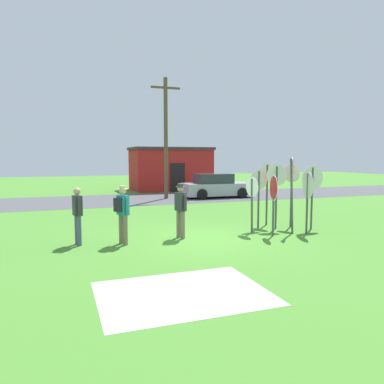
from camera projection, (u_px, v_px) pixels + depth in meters
The scene contains 18 objects.
ground_plane at pixel (200, 239), 11.60m from camera, with size 80.00×80.00×0.00m, color #47842D.
street_asphalt at pixel (132, 199), 22.23m from camera, with size 60.00×6.40×0.01m, color #4C4C51.
concrete_path at pixel (183, 293), 6.98m from camera, with size 3.20×2.40×0.01m, color #ADAAA3.
building_background at pixel (170, 169), 28.51m from camera, with size 6.02×3.90×3.28m.
utility_pole at pixel (166, 136), 22.32m from camera, with size 1.80×0.24×7.31m.
parked_car_on_street at pixel (216, 187), 23.27m from camera, with size 4.36×2.13×1.51m.
stop_sign_rear_right at pixel (267, 183), 13.79m from camera, with size 0.30×0.68×2.34m.
stop_sign_tallest at pixel (252, 195), 12.41m from camera, with size 0.13×0.67×1.90m.
stop_sign_far_back at pixel (276, 185), 13.07m from camera, with size 0.71×0.25×2.29m.
stop_sign_nearest at pixel (312, 185), 13.01m from camera, with size 0.88×0.07×2.27m.
stop_sign_low_front at pixel (292, 183), 12.27m from camera, with size 0.39×0.51×2.58m.
stop_sign_leaning_left at pixel (274, 195), 11.88m from camera, with size 0.24×0.80×1.99m.
stop_sign_rear_left at pixel (292, 185), 13.41m from camera, with size 0.31×0.59×2.30m.
stop_sign_leaning_right at pixel (259, 189), 13.13m from camera, with size 0.71×0.07×2.12m.
stop_sign_center_cluster at pixel (308, 191), 12.24m from camera, with size 0.23×0.86×2.08m.
person_on_left at pixel (78, 213), 10.69m from camera, with size 0.28×0.56×1.69m.
person_near_signs at pixel (122, 211), 10.76m from camera, with size 0.45×0.53×1.74m.
person_in_teal at pixel (181, 207), 11.60m from camera, with size 0.32×0.55×1.74m.
Camera 1 is at (-4.13, -10.63, 2.59)m, focal length 34.34 mm.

